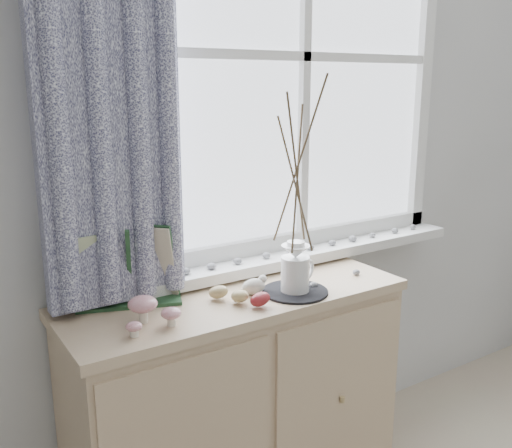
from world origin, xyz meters
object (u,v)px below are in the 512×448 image
at_px(sideboard, 238,405).
at_px(toadstool_cluster, 148,310).
at_px(botanical_book, 131,267).
at_px(twig_pitcher, 297,170).

xyz_separation_m(sideboard, toadstool_cluster, (-0.35, -0.07, 0.47)).
xyz_separation_m(botanical_book, toadstool_cluster, (-0.01, -0.15, -0.09)).
bearing_deg(sideboard, twig_pitcher, -29.05).
height_order(botanical_book, twig_pitcher, twig_pitcher).
bearing_deg(toadstool_cluster, botanical_book, 86.49).
distance_m(sideboard, botanical_book, 0.66).
bearing_deg(sideboard, toadstool_cluster, -168.20).
distance_m(sideboard, toadstool_cluster, 0.59).
bearing_deg(sideboard, botanical_book, 166.63).
height_order(toadstool_cluster, twig_pitcher, twig_pitcher).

